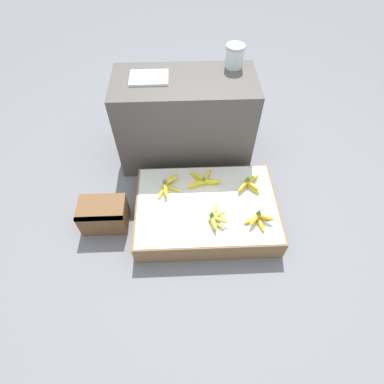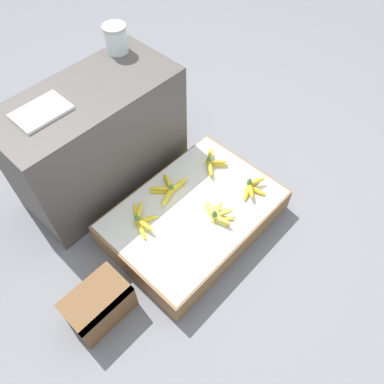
{
  "view_description": "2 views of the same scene",
  "coord_description": "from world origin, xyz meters",
  "px_view_note": "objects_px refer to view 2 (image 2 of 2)",
  "views": [
    {
      "loc": [
        -0.16,
        -1.26,
        1.97
      ],
      "look_at": [
        -0.11,
        0.02,
        0.3
      ],
      "focal_mm": 28.0,
      "sensor_mm": 36.0,
      "label": 1
    },
    {
      "loc": [
        -0.94,
        -0.87,
        2.06
      ],
      "look_at": [
        0.06,
        0.07,
        0.23
      ],
      "focal_mm": 35.0,
      "sensor_mm": 36.0,
      "label": 2
    }
  ],
  "objects_px": {
    "banana_bunch_front_midright": "(252,187)",
    "banana_bunch_middle_left": "(141,219)",
    "glass_jar": "(116,39)",
    "foam_tray_white": "(41,112)",
    "banana_bunch_front_midleft": "(218,214)",
    "banana_bunch_middle_midright": "(212,162)",
    "banana_bunch_middle_midleft": "(169,189)",
    "wooden_crate": "(99,305)"
  },
  "relations": [
    {
      "from": "banana_bunch_front_midleft",
      "to": "banana_bunch_middle_left",
      "type": "height_order",
      "value": "same"
    },
    {
      "from": "banana_bunch_middle_midright",
      "to": "glass_jar",
      "type": "relative_size",
      "value": 1.25
    },
    {
      "from": "foam_tray_white",
      "to": "banana_bunch_middle_midleft",
      "type": "bearing_deg",
      "value": -53.98
    },
    {
      "from": "banana_bunch_middle_midleft",
      "to": "foam_tray_white",
      "type": "relative_size",
      "value": 0.97
    },
    {
      "from": "wooden_crate",
      "to": "banana_bunch_middle_left",
      "type": "height_order",
      "value": "banana_bunch_middle_left"
    },
    {
      "from": "wooden_crate",
      "to": "banana_bunch_front_midleft",
      "type": "relative_size",
      "value": 1.46
    },
    {
      "from": "banana_bunch_front_midleft",
      "to": "foam_tray_white",
      "type": "xyz_separation_m",
      "value": [
        -0.44,
        0.86,
        0.55
      ]
    },
    {
      "from": "banana_bunch_front_midleft",
      "to": "banana_bunch_middle_left",
      "type": "distance_m",
      "value": 0.45
    },
    {
      "from": "banana_bunch_middle_midleft",
      "to": "glass_jar",
      "type": "distance_m",
      "value": 0.94
    },
    {
      "from": "banana_bunch_middle_midright",
      "to": "glass_jar",
      "type": "bearing_deg",
      "value": 97.15
    },
    {
      "from": "banana_bunch_front_midleft",
      "to": "foam_tray_white",
      "type": "relative_size",
      "value": 0.83
    },
    {
      "from": "banana_bunch_middle_left",
      "to": "banana_bunch_middle_midright",
      "type": "relative_size",
      "value": 1.22
    },
    {
      "from": "wooden_crate",
      "to": "banana_bunch_middle_midright",
      "type": "xyz_separation_m",
      "value": [
        1.09,
        0.17,
        0.1
      ]
    },
    {
      "from": "banana_bunch_front_midright",
      "to": "glass_jar",
      "type": "bearing_deg",
      "value": 96.03
    },
    {
      "from": "banana_bunch_middle_left",
      "to": "banana_bunch_middle_midleft",
      "type": "bearing_deg",
      "value": 8.9
    },
    {
      "from": "banana_bunch_middle_midright",
      "to": "glass_jar",
      "type": "height_order",
      "value": "glass_jar"
    },
    {
      "from": "banana_bunch_middle_midright",
      "to": "glass_jar",
      "type": "xyz_separation_m",
      "value": [
        -0.09,
        0.71,
        0.62
      ]
    },
    {
      "from": "banana_bunch_front_midleft",
      "to": "glass_jar",
      "type": "xyz_separation_m",
      "value": [
        0.19,
        1.01,
        0.62
      ]
    },
    {
      "from": "banana_bunch_middle_left",
      "to": "glass_jar",
      "type": "height_order",
      "value": "glass_jar"
    },
    {
      "from": "banana_bunch_middle_midright",
      "to": "banana_bunch_middle_left",
      "type": "bearing_deg",
      "value": 179.13
    },
    {
      "from": "glass_jar",
      "to": "foam_tray_white",
      "type": "distance_m",
      "value": 0.65
    },
    {
      "from": "wooden_crate",
      "to": "foam_tray_white",
      "type": "height_order",
      "value": "foam_tray_white"
    },
    {
      "from": "banana_bunch_middle_midleft",
      "to": "wooden_crate",
      "type": "bearing_deg",
      "value": -163.35
    },
    {
      "from": "wooden_crate",
      "to": "banana_bunch_middle_midleft",
      "type": "height_order",
      "value": "banana_bunch_middle_midleft"
    },
    {
      "from": "banana_bunch_middle_left",
      "to": "foam_tray_white",
      "type": "distance_m",
      "value": 0.79
    },
    {
      "from": "banana_bunch_front_midright",
      "to": "banana_bunch_middle_midleft",
      "type": "height_order",
      "value": "banana_bunch_front_midright"
    },
    {
      "from": "wooden_crate",
      "to": "glass_jar",
      "type": "height_order",
      "value": "glass_jar"
    },
    {
      "from": "banana_bunch_front_midleft",
      "to": "glass_jar",
      "type": "distance_m",
      "value": 1.2
    },
    {
      "from": "banana_bunch_front_midright",
      "to": "banana_bunch_middle_left",
      "type": "height_order",
      "value": "banana_bunch_front_midright"
    },
    {
      "from": "banana_bunch_front_midright",
      "to": "foam_tray_white",
      "type": "xyz_separation_m",
      "value": [
        -0.74,
        0.89,
        0.55
      ]
    },
    {
      "from": "wooden_crate",
      "to": "banana_bunch_middle_midright",
      "type": "height_order",
      "value": "banana_bunch_middle_midright"
    },
    {
      "from": "wooden_crate",
      "to": "foam_tray_white",
      "type": "xyz_separation_m",
      "value": [
        0.37,
        0.74,
        0.65
      ]
    },
    {
      "from": "wooden_crate",
      "to": "glass_jar",
      "type": "distance_m",
      "value": 1.52
    },
    {
      "from": "banana_bunch_middle_midleft",
      "to": "banana_bunch_front_midleft",
      "type": "bearing_deg",
      "value": -79.65
    },
    {
      "from": "glass_jar",
      "to": "foam_tray_white",
      "type": "relative_size",
      "value": 0.58
    },
    {
      "from": "wooden_crate",
      "to": "banana_bunch_front_midright",
      "type": "xyz_separation_m",
      "value": [
        1.11,
        -0.15,
        0.1
      ]
    },
    {
      "from": "banana_bunch_front_midleft",
      "to": "foam_tray_white",
      "type": "height_order",
      "value": "foam_tray_white"
    },
    {
      "from": "banana_bunch_front_midleft",
      "to": "banana_bunch_middle_midright",
      "type": "distance_m",
      "value": 0.41
    },
    {
      "from": "banana_bunch_middle_midleft",
      "to": "banana_bunch_middle_left",
      "type": "bearing_deg",
      "value": -171.1
    },
    {
      "from": "banana_bunch_middle_left",
      "to": "glass_jar",
      "type": "bearing_deg",
      "value": 53.16
    },
    {
      "from": "banana_bunch_middle_midleft",
      "to": "glass_jar",
      "type": "bearing_deg",
      "value": 68.87
    },
    {
      "from": "glass_jar",
      "to": "banana_bunch_front_midright",
      "type": "bearing_deg",
      "value": -83.97
    }
  ]
}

